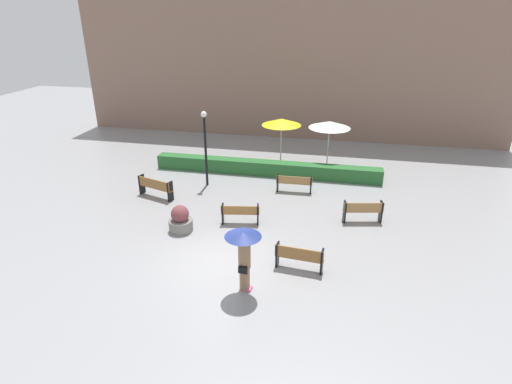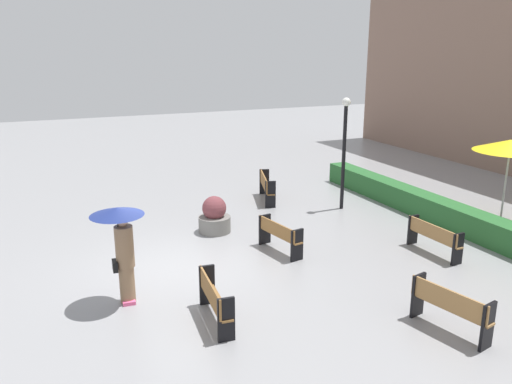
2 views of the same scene
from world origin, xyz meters
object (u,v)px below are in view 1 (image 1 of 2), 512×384
object	(u,v)px
lamp_post	(205,141)
patio_umbrella_white	(330,125)
bench_far_right	(363,210)
planter_pot	(180,220)
bench_back_row	(294,182)
bench_far_left	(155,186)
bench_near_right	(299,257)
pedestrian_with_umbrella	(244,251)
bench_mid_center	(240,213)
patio_umbrella_yellow	(281,122)

from	to	relation	value
lamp_post	patio_umbrella_white	xyz separation A→B (m)	(5.68, 3.61, 0.15)
bench_far_right	patio_umbrella_white	distance (m)	6.59
planter_pot	bench_back_row	bearing A→B (deg)	49.99
bench_far_left	planter_pot	bearing A→B (deg)	-49.88
bench_back_row	bench_near_right	world-z (taller)	bench_near_right
bench_far_right	bench_near_right	distance (m)	4.48
pedestrian_with_umbrella	bench_far_left	bearing A→B (deg)	133.62
bench_mid_center	patio_umbrella_white	bearing A→B (deg)	66.83
bench_mid_center	pedestrian_with_umbrella	size ratio (longest dim) A/B	0.75
bench_far_right	lamp_post	distance (m)	8.03
lamp_post	bench_back_row	bearing A→B (deg)	-0.18
lamp_post	patio_umbrella_yellow	bearing A→B (deg)	51.48
lamp_post	patio_umbrella_white	distance (m)	6.73
planter_pot	bench_near_right	bearing A→B (deg)	-19.51
planter_pot	lamp_post	distance (m)	5.02
patio_umbrella_yellow	patio_umbrella_white	world-z (taller)	patio_umbrella_white
bench_far_right	patio_umbrella_white	world-z (taller)	patio_umbrella_white
bench_mid_center	bench_far_left	bearing A→B (deg)	159.16
bench_far_right	bench_mid_center	size ratio (longest dim) A/B	1.03
bench_mid_center	planter_pot	bearing A→B (deg)	-154.35
bench_near_right	lamp_post	bearing A→B (deg)	129.63
pedestrian_with_umbrella	lamp_post	bearing A→B (deg)	115.60
bench_near_right	planter_pot	distance (m)	5.15
patio_umbrella_white	pedestrian_with_umbrella	bearing A→B (deg)	-99.59
bench_far_right	bench_far_left	bearing A→B (deg)	176.73
pedestrian_with_umbrella	patio_umbrella_white	bearing A→B (deg)	80.41
bench_far_left	bench_far_right	size ratio (longest dim) A/B	1.14
bench_far_right	lamp_post	size ratio (longest dim) A/B	0.44
bench_back_row	bench_far_right	bearing A→B (deg)	-38.11
bench_far_right	bench_near_right	xyz separation A→B (m)	(-2.16, -3.92, -0.02)
pedestrian_with_umbrella	bench_far_right	bearing A→B (deg)	55.49
bench_far_right	bench_back_row	bearing A→B (deg)	141.89
bench_far_right	planter_pot	xyz separation A→B (m)	(-7.01, -2.20, -0.08)
bench_far_left	planter_pot	distance (m)	3.57
bench_mid_center	bench_near_right	size ratio (longest dim) A/B	0.96
bench_near_right	patio_umbrella_yellow	xyz separation A→B (m)	(-2.20, 10.25, 1.86)
lamp_post	bench_near_right	bearing A→B (deg)	-50.37
planter_pot	patio_umbrella_white	world-z (taller)	patio_umbrella_white
bench_near_right	lamp_post	distance (m)	8.46
bench_back_row	lamp_post	xyz separation A→B (m)	(-4.33, 0.01, 1.78)
patio_umbrella_white	planter_pot	bearing A→B (deg)	-122.43
bench_near_right	pedestrian_with_umbrella	distance (m)	2.30
bench_mid_center	pedestrian_with_umbrella	world-z (taller)	pedestrian_with_umbrella
bench_back_row	bench_near_right	xyz separation A→B (m)	(0.95, -6.36, 0.02)
planter_pot	patio_umbrella_yellow	distance (m)	9.13
bench_near_right	planter_pot	world-z (taller)	planter_pot
bench_far_left	bench_back_row	xyz separation A→B (m)	(6.20, 1.91, -0.05)
bench_near_right	pedestrian_with_umbrella	bearing A→B (deg)	-136.56
bench_mid_center	bench_near_right	xyz separation A→B (m)	(2.70, -2.75, 0.02)
patio_umbrella_yellow	bench_far_left	bearing A→B (deg)	-130.53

